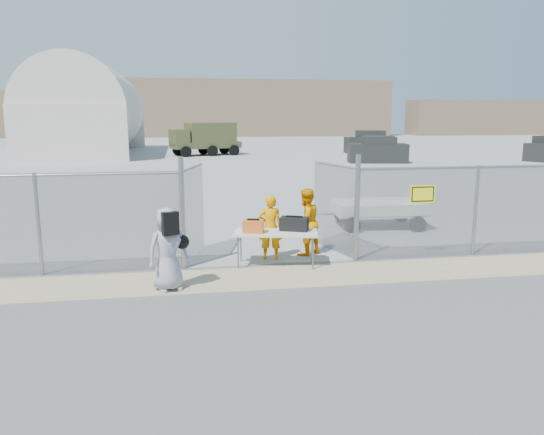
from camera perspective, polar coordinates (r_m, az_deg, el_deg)
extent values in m
plane|color=#545454|center=(10.37, 1.88, -8.06)|extent=(160.00, 160.00, 0.00)
cube|color=#949494|center=(51.75, -7.52, 7.10)|extent=(160.00, 80.00, 0.01)
cube|color=tan|center=(11.30, 0.86, -6.40)|extent=(44.00, 1.60, 0.01)
cube|color=orange|center=(11.83, -2.04, -0.97)|extent=(0.51, 0.40, 0.28)
cube|color=black|center=(12.08, 2.40, -0.68)|extent=(0.72, 0.58, 0.30)
imported|color=orange|center=(12.49, -0.19, -1.07)|extent=(0.63, 0.48, 1.55)
imported|color=orange|center=(12.91, 3.63, -0.48)|extent=(1.01, 0.94, 1.65)
imported|color=#9795A6|center=(10.47, -11.13, -3.38)|extent=(0.94, 0.77, 1.64)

